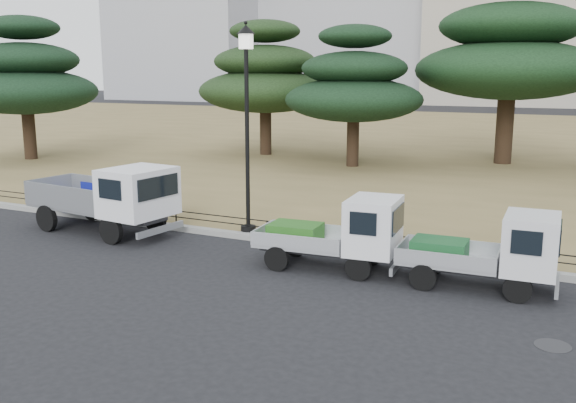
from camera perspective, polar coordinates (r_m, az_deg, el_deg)
The scene contains 14 objects.
ground at distance 14.68m, azimuth -3.46°, elevation -6.38°, with size 220.00×220.00×0.00m, color black.
lawn at distance 43.52m, azimuth 16.90°, elevation 5.15°, with size 120.00×56.00×0.15m, color olive.
curb at distance 16.87m, azimuth 0.90°, elevation -3.70°, with size 120.00×0.25×0.16m, color gray.
truck_large at distance 18.70m, azimuth -15.73°, elevation 0.53°, with size 4.64×2.22×1.95m.
truck_kei_front at distance 14.76m, azimuth 4.55°, elevation -2.81°, with size 3.37×1.66×1.73m.
truck_kei_rear at distance 14.03m, azimuth 17.50°, elevation -4.21°, with size 3.24×1.51×1.66m.
street_lamp at distance 17.33m, azimuth -3.70°, elevation 9.48°, with size 0.50×0.50×5.55m.
pipe_fence at distance 16.91m, azimuth 1.12°, elevation -2.41°, with size 38.00×0.04×0.40m.
tarp_pile at distance 21.05m, azimuth -16.88°, elevation 0.20°, with size 1.61×1.23×1.03m.
manhole at distance 11.83m, azimuth 22.47°, elevation -11.76°, with size 0.60×0.60×0.01m, color #2D2D30.
pine_west_far at distance 34.89m, azimuth -22.35°, elevation 10.18°, with size 6.98×6.98×7.05m.
pine_west_near at distance 34.15m, azimuth -2.04°, elevation 10.93°, with size 6.98×6.98×6.98m.
pine_center_left at distance 29.94m, azimuth 5.88°, elevation 10.22°, with size 6.34×6.34×6.44m.
pine_center_right at distance 32.45m, azimuth 19.11°, elevation 12.59°, with size 8.67×8.67×9.20m.
Camera 1 is at (6.94, -12.13, 4.49)m, focal length 40.00 mm.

